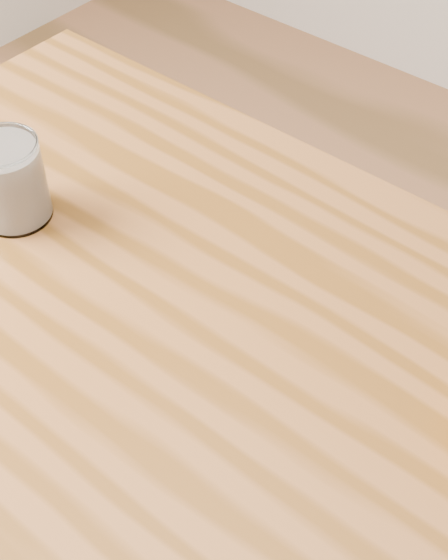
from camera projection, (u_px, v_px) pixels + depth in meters
The scene contains 2 objects.
table at pixel (176, 422), 0.93m from camera, with size 1.20×0.80×0.90m.
smoothie_glass at pixel (10, 181), 0.95m from camera, with size 0.09×0.09×0.11m.
Camera 1 is at (0.37, -0.36, 1.57)m, focal length 50.00 mm.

